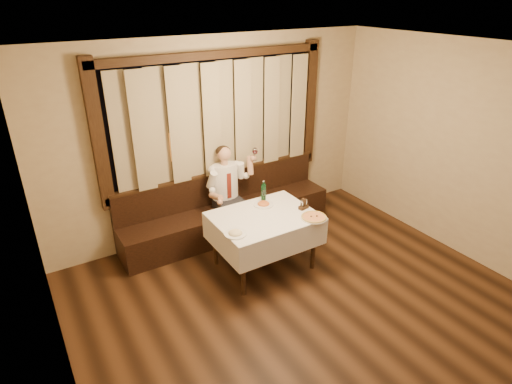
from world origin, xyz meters
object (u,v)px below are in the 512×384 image
pasta_red (263,203)px  seated_man (228,186)px  pizza (314,217)px  pasta_cream (235,232)px  cruet_caddy (304,205)px  green_bottle (264,192)px  banquette (227,214)px  dining_table (264,223)px

pasta_red → seated_man: bearing=103.1°
pizza → pasta_cream: pasta_cream is taller
pizza → pasta_cream: size_ratio=1.25×
pizza → cruet_caddy: bearing=80.5°
green_bottle → pasta_red: bearing=-122.4°
seated_man → banquette: bearing=78.5°
pizza → dining_table: bearing=141.9°
pizza → cruet_caddy: 0.28m
banquette → green_bottle: size_ratio=10.96×
pizza → pasta_cream: (-1.01, 0.17, 0.02)m
pasta_cream → green_bottle: green_bottle is taller
pizza → pasta_red: size_ratio=1.27×
seated_man → pizza: bearing=-69.1°
pizza → pasta_cream: 1.03m
cruet_caddy → pasta_cream: bearing=174.8°
pasta_red → seated_man: seated_man is taller
dining_table → green_bottle: 0.47m
pizza → seated_man: seated_man is taller
banquette → seated_man: bearing=-101.5°
pizza → seated_man: 1.41m
dining_table → pasta_cream: size_ratio=4.82×
pasta_red → pasta_cream: (-0.67, -0.46, 0.00)m
banquette → dining_table: bearing=-90.0°
banquette → green_bottle: bearing=-72.5°
banquette → pasta_red: bearing=-79.6°
cruet_caddy → pizza: bearing=-110.2°
green_bottle → seated_man: seated_man is taller
pasta_cream → banquette: bearing=66.8°
seated_man → pasta_red: bearing=-76.9°
pasta_cream → pasta_red: bearing=34.2°
dining_table → pasta_cream: pasta_cream is taller
dining_table → green_bottle: bearing=59.2°
dining_table → green_bottle: size_ratio=4.35×
dining_table → pasta_red: pasta_red is taller
banquette → green_bottle: (0.21, -0.67, 0.57)m
banquette → pasta_cream: bearing=-113.2°
cruet_caddy → dining_table: bearing=157.7°
banquette → pasta_cream: size_ratio=12.14×
dining_table → pizza: 0.63m
pasta_red → seated_man: (-0.16, 0.69, 0.01)m
banquette → seated_man: seated_man is taller
pasta_cream → cruet_caddy: 1.07m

